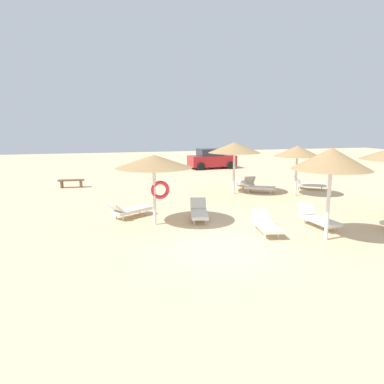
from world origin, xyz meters
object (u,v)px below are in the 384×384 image
parasol_1 (331,159)px  lounger_6 (317,218)px  lounger_5 (199,212)px  lounger_4 (309,184)px  parasol_0 (154,162)px  parked_car (212,159)px  parasol_2 (234,148)px  parasol_4 (297,151)px  lounger_2 (245,182)px  lounger_1 (265,224)px  bench_0 (71,182)px  lounger_7 (257,187)px  lounger_0 (129,210)px

parasol_1 → lounger_6: (0.64, 1.43, -2.33)m
parasol_1 → lounger_5: 5.39m
parasol_1 → lounger_4: size_ratio=1.60×
parasol_0 → parasol_1: size_ratio=0.94×
parasol_0 → lounger_4: parasol_0 is taller
lounger_6 → parked_car: size_ratio=0.46×
parasol_2 → lounger_6: size_ratio=1.49×
parked_car → parasol_4: bearing=-87.9°
parasol_2 → lounger_2: 2.98m
parasol_2 → parasol_4: (2.95, -1.42, -0.15)m
parasol_2 → lounger_2: parasol_2 is taller
lounger_1 → bench_0: 13.41m
parasol_1 → parasol_4: 7.56m
lounger_5 → lounger_6: lounger_6 is taller
bench_0 → lounger_7: bearing=-23.8°
lounger_6 → parked_car: parked_car is taller
parasol_2 → lounger_7: (1.38, -0.07, -2.20)m
lounger_0 → lounger_4: lounger_4 is taller
lounger_2 → lounger_6: 8.46m
lounger_2 → parasol_4: bearing=-61.3°
parasol_2 → parasol_1: bearing=-90.7°
lounger_4 → parked_car: 11.44m
parasol_2 → lounger_5: bearing=-125.4°
parasol_2 → lounger_0: size_ratio=1.46×
lounger_1 → lounger_4: bearing=48.1°
lounger_0 → lounger_7: 8.27m
lounger_0 → lounger_4: bearing=19.3°
lounger_4 → parked_car: parked_car is taller
parasol_1 → lounger_4: bearing=60.1°
parasol_2 → parasol_4: parasol_2 is taller
parasol_2 → bench_0: parasol_2 is taller
lounger_5 → bench_0: lounger_5 is taller
lounger_6 → lounger_7: size_ratio=0.96×
parasol_1 → parasol_4: (3.05, 6.91, -0.30)m
parasol_4 → lounger_4: bearing=39.9°
parasol_1 → parasol_4: parasol_1 is taller
bench_0 → parasol_1: bearing=-55.9°
lounger_6 → lounger_7: 6.89m
lounger_4 → bench_0: lounger_4 is taller
parasol_0 → bench_0: bearing=110.4°
parasol_4 → lounger_6: (-2.41, -5.49, -2.04)m
parasol_2 → parked_car: parasol_2 is taller
lounger_1 → parked_car: parked_car is taller
parasol_0 → parasol_1: bearing=-32.8°
lounger_7 → parked_car: (1.09, 11.33, 0.51)m
lounger_0 → lounger_1: bearing=-37.0°
lounger_6 → bench_0: (-9.23, 11.27, 0.02)m
lounger_0 → lounger_4: (10.76, 3.76, 0.00)m
parasol_0 → lounger_0: bearing=122.3°
parasol_0 → lounger_2: bearing=45.0°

